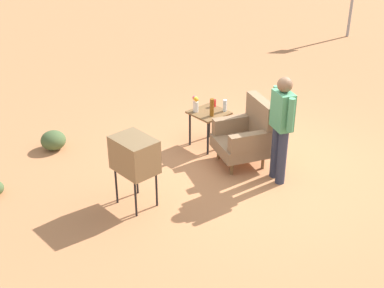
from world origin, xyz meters
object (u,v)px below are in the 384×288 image
at_px(armchair, 247,134).
at_px(side_table, 209,117).
at_px(soda_can_red, 214,103).
at_px(flower_vase, 196,103).
at_px(person_standing, 281,123).
at_px(bottle_tall_amber, 212,107).
at_px(bottle_short_clear, 225,106).
at_px(tv_on_stand, 135,155).

xyz_separation_m(armchair, side_table, (-0.82, -0.06, 0.03)).
xyz_separation_m(soda_can_red, flower_vase, (-0.04, -0.38, 0.09)).
xyz_separation_m(person_standing, bottle_tall_amber, (-1.35, -0.10, -0.16)).
bearing_deg(soda_can_red, bottle_tall_amber, -48.85).
bearing_deg(soda_can_red, bottle_short_clear, -0.53).
xyz_separation_m(armchair, bottle_tall_amber, (-0.68, -0.13, 0.28)).
height_order(tv_on_stand, bottle_tall_amber, tv_on_stand).
distance_m(bottle_short_clear, flower_vase, 0.49).
bearing_deg(soda_can_red, flower_vase, -96.38).
bearing_deg(armchair, person_standing, -2.21).
relative_size(armchair, bottle_tall_amber, 3.53).
height_order(armchair, person_standing, person_standing).
bearing_deg(flower_vase, person_standing, 6.43).
height_order(person_standing, bottle_tall_amber, person_standing).
bearing_deg(soda_can_red, side_table, -63.12).
xyz_separation_m(side_table, bottle_short_clear, (0.15, 0.22, 0.19)).
bearing_deg(tv_on_stand, armchair, 84.73).
bearing_deg(flower_vase, armchair, 12.19).
xyz_separation_m(bottle_tall_amber, soda_can_red, (-0.26, 0.30, -0.09)).
height_order(side_table, bottle_tall_amber, bottle_tall_amber).
bearing_deg(armchair, flower_vase, -167.81).
relative_size(tv_on_stand, bottle_tall_amber, 3.43).
bearing_deg(tv_on_stand, bottle_tall_amber, 104.66).
bearing_deg(side_table, person_standing, 1.13).
distance_m(tv_on_stand, person_standing, 2.17).
relative_size(person_standing, flower_vase, 6.19).
xyz_separation_m(side_table, person_standing, (1.49, 0.03, 0.41)).
xyz_separation_m(person_standing, soda_can_red, (-1.61, 0.19, -0.25)).
distance_m(bottle_tall_amber, soda_can_red, 0.41).
distance_m(armchair, bottle_short_clear, 0.73).
relative_size(soda_can_red, flower_vase, 0.46).
bearing_deg(flower_vase, bottle_short_clear, 51.26).
distance_m(person_standing, soda_can_red, 1.64).
bearing_deg(side_table, bottle_short_clear, 56.34).
distance_m(tv_on_stand, flower_vase, 1.97).
relative_size(side_table, flower_vase, 2.36).
bearing_deg(armchair, tv_on_stand, -95.27).
bearing_deg(flower_vase, soda_can_red, 83.62).
distance_m(armchair, soda_can_red, 0.97).
xyz_separation_m(person_standing, bottle_short_clear, (-1.35, 0.19, -0.21)).
relative_size(side_table, tv_on_stand, 0.61).
relative_size(armchair, bottle_short_clear, 5.30).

